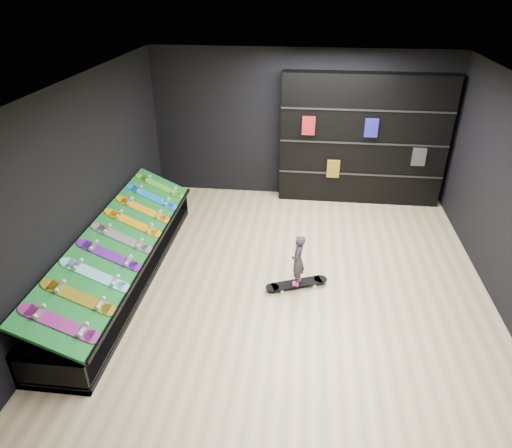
# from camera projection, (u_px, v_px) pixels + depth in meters

# --- Properties ---
(floor) EXTENTS (6.00, 7.00, 0.01)m
(floor) POSITION_uv_depth(u_px,v_px,m) (287.00, 290.00, 6.91)
(floor) COLOR #CCB58A
(floor) RESTS_ON ground
(ceiling) EXTENTS (6.00, 7.00, 0.01)m
(ceiling) POSITION_uv_depth(u_px,v_px,m) (295.00, 88.00, 5.46)
(ceiling) COLOR white
(ceiling) RESTS_ON ground
(wall_back) EXTENTS (6.00, 0.02, 3.00)m
(wall_back) POSITION_uv_depth(u_px,v_px,m) (299.00, 126.00, 9.23)
(wall_back) COLOR black
(wall_back) RESTS_ON ground
(wall_front) EXTENTS (6.00, 0.02, 3.00)m
(wall_front) POSITION_uv_depth(u_px,v_px,m) (266.00, 422.00, 3.14)
(wall_front) COLOR black
(wall_front) RESTS_ON ground
(wall_left) EXTENTS (0.02, 7.00, 3.00)m
(wall_left) POSITION_uv_depth(u_px,v_px,m) (80.00, 190.00, 6.49)
(wall_left) COLOR black
(wall_left) RESTS_ON ground
(display_rack) EXTENTS (0.90, 4.50, 0.50)m
(display_rack) POSITION_uv_depth(u_px,v_px,m) (123.00, 265.00, 7.05)
(display_rack) COLOR black
(display_rack) RESTS_ON ground
(turf_ramp) EXTENTS (0.92, 4.50, 0.46)m
(turf_ramp) POSITION_uv_depth(u_px,v_px,m) (122.00, 240.00, 6.82)
(turf_ramp) COLOR #0D581D
(turf_ramp) RESTS_ON display_rack
(back_shelving) EXTENTS (3.25, 0.38, 2.60)m
(back_shelving) POSITION_uv_depth(u_px,v_px,m) (363.00, 140.00, 9.04)
(back_shelving) COLOR black
(back_shelving) RESTS_ON ground
(floor_skateboard) EXTENTS (0.99, 0.58, 0.09)m
(floor_skateboard) POSITION_uv_depth(u_px,v_px,m) (297.00, 285.00, 6.94)
(floor_skateboard) COLOR black
(floor_skateboard) RESTS_ON ground
(child) EXTENTS (0.16, 0.21, 0.49)m
(child) POSITION_uv_depth(u_px,v_px,m) (297.00, 269.00, 6.80)
(child) COLOR black
(child) RESTS_ON floor_skateboard
(display_board_0) EXTENTS (0.93, 0.22, 0.50)m
(display_board_0) POSITION_uv_depth(u_px,v_px,m) (60.00, 323.00, 5.15)
(display_board_0) COLOR #2626BF
(display_board_0) RESTS_ON turf_ramp
(display_board_1) EXTENTS (0.93, 0.22, 0.50)m
(display_board_1) POSITION_uv_depth(u_px,v_px,m) (79.00, 297.00, 5.57)
(display_board_1) COLOR yellow
(display_board_1) RESTS_ON turf_ramp
(display_board_2) EXTENTS (0.93, 0.22, 0.50)m
(display_board_2) POSITION_uv_depth(u_px,v_px,m) (96.00, 275.00, 5.98)
(display_board_2) COLOR #0CB2E5
(display_board_2) RESTS_ON turf_ramp
(display_board_3) EXTENTS (0.93, 0.22, 0.50)m
(display_board_3) POSITION_uv_depth(u_px,v_px,m) (110.00, 255.00, 6.39)
(display_board_3) COLOR purple
(display_board_3) RESTS_ON turf_ramp
(display_board_4) EXTENTS (0.93, 0.22, 0.50)m
(display_board_4) POSITION_uv_depth(u_px,v_px,m) (122.00, 238.00, 6.80)
(display_board_4) COLOR black
(display_board_4) RESTS_ON turf_ramp
(display_board_5) EXTENTS (0.93, 0.22, 0.50)m
(display_board_5) POSITION_uv_depth(u_px,v_px,m) (134.00, 223.00, 7.22)
(display_board_5) COLOR yellow
(display_board_5) RESTS_ON turf_ramp
(display_board_6) EXTENTS (0.93, 0.22, 0.50)m
(display_board_6) POSITION_uv_depth(u_px,v_px,m) (143.00, 209.00, 7.63)
(display_board_6) COLOR orange
(display_board_6) RESTS_ON turf_ramp
(display_board_7) EXTENTS (0.93, 0.22, 0.50)m
(display_board_7) POSITION_uv_depth(u_px,v_px,m) (152.00, 197.00, 8.04)
(display_board_7) COLOR blue
(display_board_7) RESTS_ON turf_ramp
(display_board_8) EXTENTS (0.93, 0.22, 0.50)m
(display_board_8) POSITION_uv_depth(u_px,v_px,m) (160.00, 186.00, 8.46)
(display_board_8) COLOR green
(display_board_8) RESTS_ON turf_ramp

